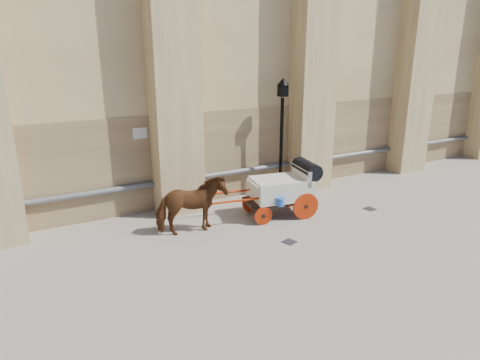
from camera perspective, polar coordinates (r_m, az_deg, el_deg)
ground at (r=11.08m, az=3.56°, el=-9.14°), size 90.00×90.00×0.00m
horse at (r=11.73m, az=-6.51°, el=-3.43°), size 1.96×1.02×1.60m
carriage at (r=12.99m, az=5.95°, el=-0.92°), size 3.88×1.64×1.65m
street_lamp at (r=14.32m, az=5.56°, el=5.97°), size 0.37×0.37×4.00m
drain_grate_near at (r=11.49m, az=6.59°, el=-8.19°), size 0.40×0.40×0.01m
drain_grate_far at (r=14.24m, az=16.92°, el=-3.71°), size 0.35×0.35×0.01m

